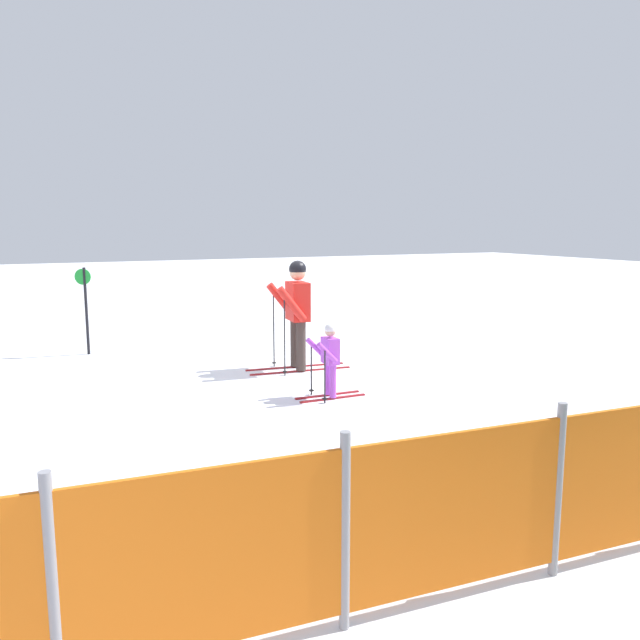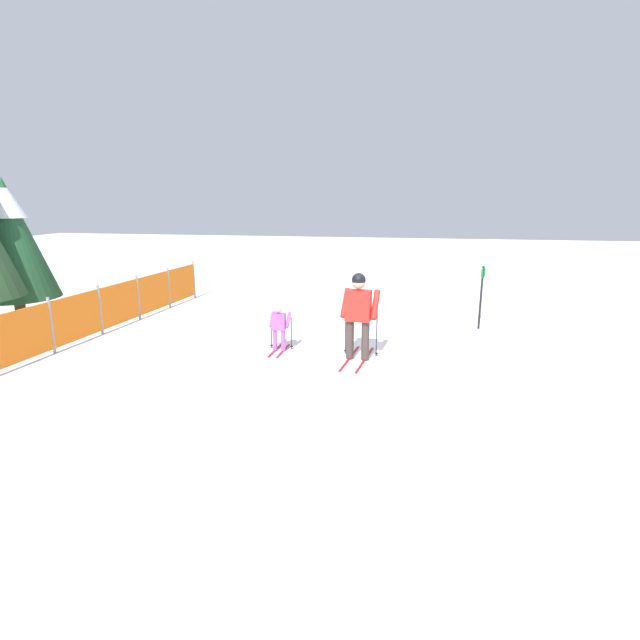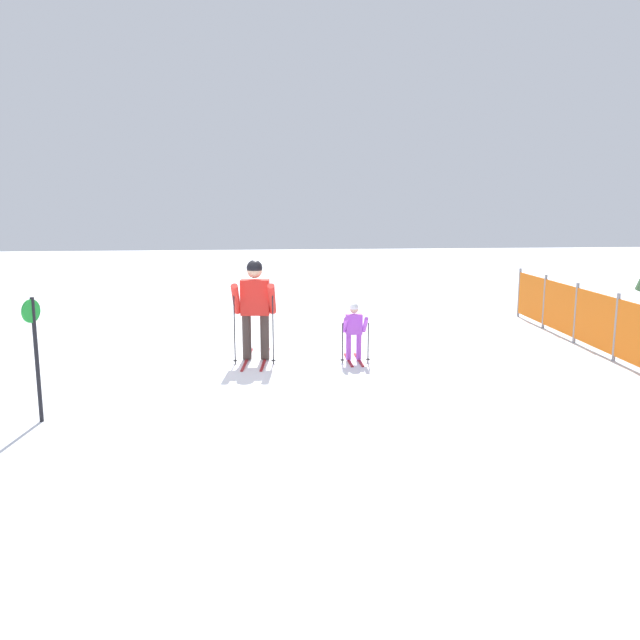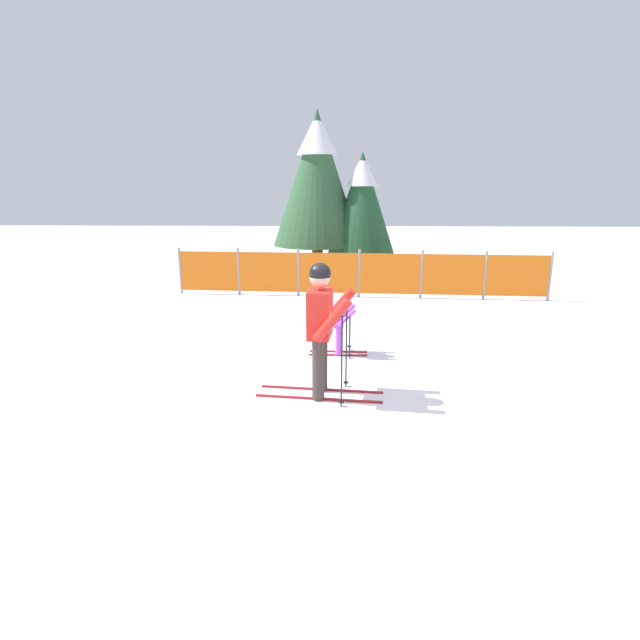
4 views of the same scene
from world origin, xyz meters
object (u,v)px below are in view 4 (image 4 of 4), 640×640
conifer_far (317,177)px  skier_adult (322,319)px  safety_fence (359,273)px  skier_child (340,320)px  conifer_near (362,202)px

conifer_far → skier_adult: bearing=-87.6°
skier_adult → conifer_far: (-0.36, 8.57, 1.88)m
safety_fence → skier_adult: bearing=-97.0°
skier_child → conifer_near: size_ratio=0.28×
safety_fence → conifer_far: bearing=113.7°
skier_adult → conifer_near: (0.89, 8.29, 1.18)m
skier_adult → conifer_near: conifer_near is taller
skier_adult → safety_fence: size_ratio=0.19×
conifer_far → conifer_near: size_ratio=1.32×
safety_fence → conifer_near: bearing=86.3°
skier_child → safety_fence: (0.51, 4.39, 0.01)m
skier_child → safety_fence: size_ratio=0.11×
safety_fence → conifer_near: (0.14, 2.24, 1.62)m
skier_child → conifer_far: bearing=96.0°
conifer_near → conifer_far: bearing=167.5°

